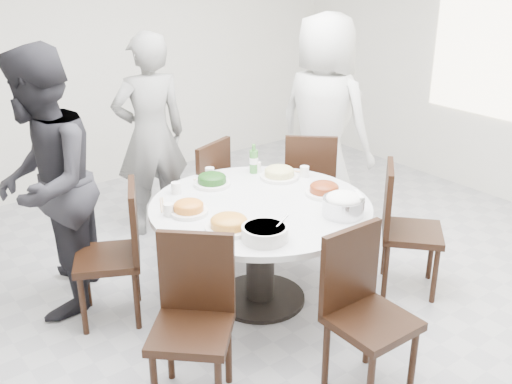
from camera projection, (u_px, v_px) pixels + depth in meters
floor at (280, 302)px, 4.27m from camera, size 6.00×6.00×0.01m
wall_back at (90, 51)px, 5.95m from camera, size 6.00×0.01×2.80m
dining_table at (260, 253)px, 4.17m from camera, size 1.50×1.50×0.75m
chair_ne at (309, 183)px, 5.14m from camera, size 0.59×0.59×0.95m
chair_n at (196, 195)px, 4.90m from camera, size 0.54×0.54×0.95m
chair_nw at (107, 255)px, 3.93m from camera, size 0.56×0.56×0.95m
chair_sw at (191, 328)px, 3.18m from camera, size 0.59×0.59×0.95m
chair_s at (372, 318)px, 3.26m from camera, size 0.43×0.43×0.95m
chair_se at (412, 230)px, 4.29m from camera, size 0.59×0.59×0.95m
diner_right at (323, 123)px, 5.21m from camera, size 0.79×1.03×1.87m
diner_middle at (151, 136)px, 5.06m from camera, size 0.70×0.52×1.74m
diner_left at (45, 185)px, 3.92m from camera, size 1.04×1.11×1.82m
dish_greens at (212, 181)px, 4.33m from camera, size 0.26×0.26×0.07m
dish_pale at (279, 174)px, 4.46m from camera, size 0.28×0.28×0.08m
dish_orange at (189, 209)px, 3.87m from camera, size 0.25×0.25×0.07m
dish_redbrown at (324, 191)px, 4.16m from camera, size 0.26×0.26×0.06m
dish_tofu at (229, 224)px, 3.64m from camera, size 0.29×0.29×0.08m
rice_bowl at (343, 207)px, 3.84m from camera, size 0.27×0.27×0.12m
soup_bowl at (265, 233)px, 3.52m from camera, size 0.28×0.28×0.09m
beverage_bottle at (254, 159)px, 4.54m from camera, size 0.07×0.07×0.23m
tea_cups at (209, 173)px, 4.46m from camera, size 0.07×0.07×0.08m
chopsticks at (208, 177)px, 4.49m from camera, size 0.24×0.04×0.01m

